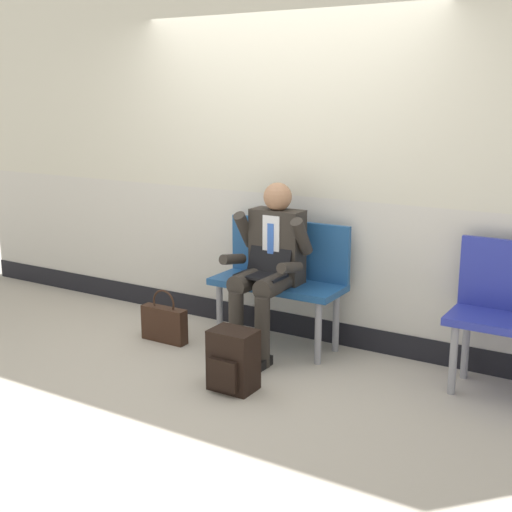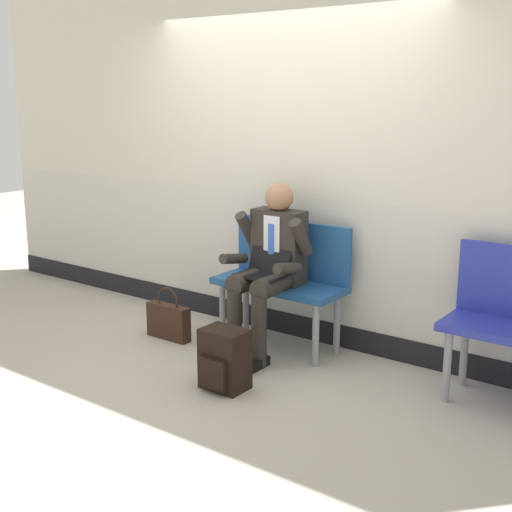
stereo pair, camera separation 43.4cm
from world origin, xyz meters
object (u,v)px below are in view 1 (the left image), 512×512
(person_seated, at_px, (269,264))
(backpack, at_px, (233,361))
(bench_with_person, at_px, (282,273))
(handbag, at_px, (164,323))

(person_seated, relative_size, backpack, 3.11)
(bench_with_person, bearing_deg, person_seated, -90.00)
(person_seated, distance_m, handbag, 1.00)
(backpack, relative_size, handbag, 0.97)
(person_seated, bearing_deg, bench_with_person, 90.00)
(person_seated, distance_m, backpack, 0.87)
(bench_with_person, relative_size, backpack, 2.48)
(bench_with_person, distance_m, person_seated, 0.23)
(bench_with_person, xyz_separation_m, backpack, (0.15, -0.91, -0.37))
(person_seated, height_order, backpack, person_seated)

